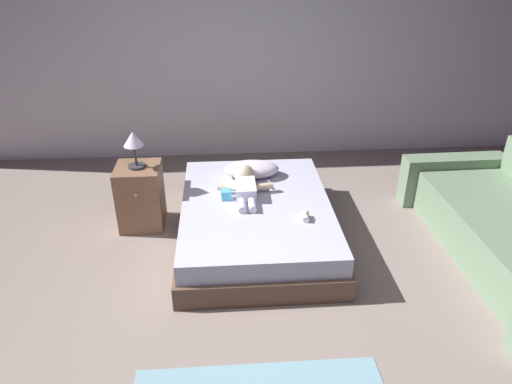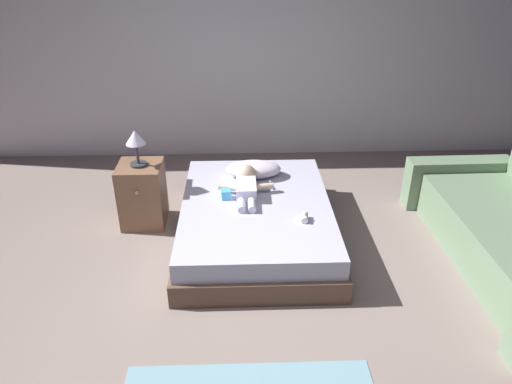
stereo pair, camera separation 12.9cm
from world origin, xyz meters
The scene contains 10 objects.
ground_plane centered at (0.00, 0.00, 0.00)m, with size 8.00×8.00×0.00m, color gray.
wall_behind_bed centered at (0.00, 3.00, 1.31)m, with size 8.00×0.12×2.62m, color silver.
bed centered at (0.23, 1.11, 0.17)m, with size 1.29×1.77×0.35m.
pillow centered at (0.22, 1.61, 0.42)m, with size 0.51×0.29×0.14m.
baby centered at (0.15, 1.32, 0.42)m, with size 0.49×0.62×0.18m.
toothbrush centered at (0.38, 1.40, 0.36)m, with size 0.04×0.14×0.02m.
nightstand centered at (-0.78, 1.41, 0.29)m, with size 0.38×0.41×0.58m.
lamp centered at (-0.78, 1.41, 0.80)m, with size 0.17×0.17×0.32m.
toy_block centered at (-0.02, 1.19, 0.39)m, with size 0.09×0.09×0.08m.
baby_bottle centered at (0.60, 0.81, 0.38)m, with size 0.07×0.12×0.08m.
Camera 1 is at (-0.02, -2.34, 2.32)m, focal length 33.30 mm.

